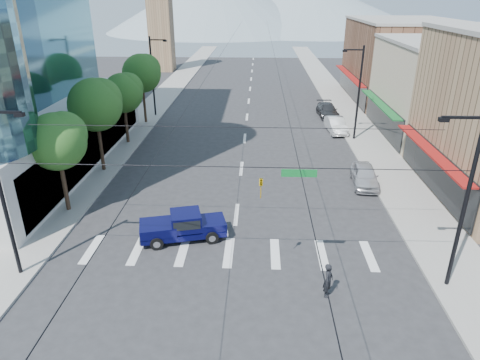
{
  "coord_description": "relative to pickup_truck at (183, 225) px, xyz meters",
  "views": [
    {
      "loc": [
        1.32,
        -18.77,
        13.38
      ],
      "look_at": [
        0.29,
        4.82,
        3.0
      ],
      "focal_mm": 32.0,
      "sensor_mm": 36.0,
      "label": 1
    }
  ],
  "objects": [
    {
      "name": "parked_car_far",
      "position": [
        12.39,
        27.79,
        -0.15
      ],
      "size": [
        2.33,
        5.2,
        1.48
      ],
      "primitive_type": "imported",
      "rotation": [
        0.0,
        0.0,
        0.05
      ],
      "color": "#2F2F32",
      "rests_on": "ground"
    },
    {
      "name": "tree_far",
      "position": [
        -8.08,
        24.24,
        4.7
      ],
      "size": [
        4.09,
        4.09,
        7.52
      ],
      "color": "black",
      "rests_on": "ground"
    },
    {
      "name": "pedestrian",
      "position": [
        7.77,
        -4.84,
        -0.01
      ],
      "size": [
        0.64,
        0.76,
        1.76
      ],
      "primitive_type": "imported",
      "rotation": [
        0.0,
        0.0,
        1.18
      ],
      "color": "black",
      "rests_on": "ground"
    },
    {
      "name": "mountain_right",
      "position": [
        22.99,
        157.14,
        8.11
      ],
      "size": [
        90.0,
        90.0,
        18.0
      ],
      "primitive_type": "cone",
      "color": "gray",
      "rests_on": "ground"
    },
    {
      "name": "sidewalk_left",
      "position": [
        -9.01,
        37.14,
        -0.82
      ],
      "size": [
        4.0,
        120.0,
        0.15
      ],
      "primitive_type": "cube",
      "color": "gray",
      "rests_on": "ground"
    },
    {
      "name": "tree_midfar",
      "position": [
        -8.08,
        17.24,
        4.1
      ],
      "size": [
        3.65,
        3.64,
        6.71
      ],
      "color": "black",
      "rests_on": "ground"
    },
    {
      "name": "clock_tower",
      "position": [
        -13.51,
        59.14,
        9.75
      ],
      "size": [
        4.8,
        4.8,
        20.4
      ],
      "color": "#8C6B4C",
      "rests_on": "ground"
    },
    {
      "name": "pickup_truck",
      "position": [
        0.0,
        0.0,
        0.0
      ],
      "size": [
        5.32,
        2.96,
        1.71
      ],
      "rotation": [
        0.0,
        0.0,
        0.25
      ],
      "color": "#070837",
      "rests_on": "ground"
    },
    {
      "name": "parked_car_near",
      "position": [
        12.39,
        8.3,
        -0.13
      ],
      "size": [
        2.13,
        4.6,
        1.53
      ],
      "primitive_type": "imported",
      "rotation": [
        0.0,
        0.0,
        -0.08
      ],
      "color": "#BABABF",
      "rests_on": "ground"
    },
    {
      "name": "shop_far",
      "position": [
        22.99,
        37.14,
        4.11
      ],
      "size": [
        12.0,
        18.0,
        10.0
      ],
      "primitive_type": "cube",
      "color": "brown",
      "rests_on": "ground"
    },
    {
      "name": "tree_midnear",
      "position": [
        -8.08,
        10.24,
        4.7
      ],
      "size": [
        4.09,
        4.09,
        7.52
      ],
      "color": "black",
      "rests_on": "ground"
    },
    {
      "name": "ground",
      "position": [
        2.99,
        -2.86,
        -0.89
      ],
      "size": [
        160.0,
        160.0,
        0.0
      ],
      "primitive_type": "plane",
      "color": "#28282B",
      "rests_on": "ground"
    },
    {
      "name": "shop_mid",
      "position": [
        22.99,
        21.14,
        3.61
      ],
      "size": [
        12.0,
        14.0,
        9.0
      ],
      "primitive_type": "cube",
      "color": "tan",
      "rests_on": "ground"
    },
    {
      "name": "tree_near",
      "position": [
        -8.08,
        3.24,
        4.1
      ],
      "size": [
        3.65,
        3.64,
        6.71
      ],
      "color": "black",
      "rests_on": "ground"
    },
    {
      "name": "lamp_pole_nw",
      "position": [
        -7.68,
        27.14,
        4.05
      ],
      "size": [
        2.0,
        0.25,
        9.0
      ],
      "color": "black",
      "rests_on": "ground"
    },
    {
      "name": "lamp_pole_ne",
      "position": [
        13.66,
        19.14,
        4.05
      ],
      "size": [
        2.0,
        0.25,
        9.0
      ],
      "color": "black",
      "rests_on": "ground"
    },
    {
      "name": "signal_rig",
      "position": [
        3.18,
        -3.86,
        3.75
      ],
      "size": [
        21.8,
        0.2,
        9.0
      ],
      "color": "black",
      "rests_on": "ground"
    },
    {
      "name": "sidewalk_right",
      "position": [
        14.99,
        37.14,
        -0.82
      ],
      "size": [
        4.0,
        120.0,
        0.15
      ],
      "primitive_type": "cube",
      "color": "gray",
      "rests_on": "ground"
    },
    {
      "name": "parked_car_mid",
      "position": [
        12.39,
        21.67,
        -0.13
      ],
      "size": [
        1.94,
        4.72,
        1.52
      ],
      "primitive_type": "imported",
      "rotation": [
        0.0,
        0.0,
        0.07
      ],
      "color": "silver",
      "rests_on": "ground"
    }
  ]
}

